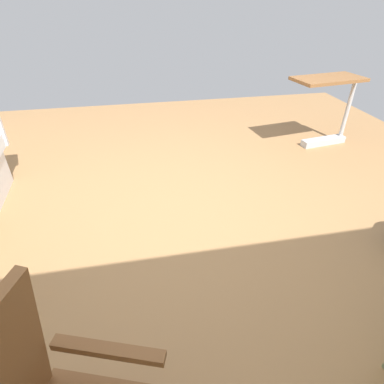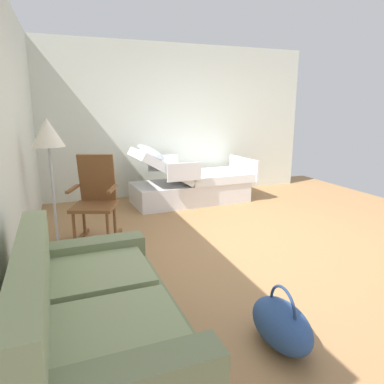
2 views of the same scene
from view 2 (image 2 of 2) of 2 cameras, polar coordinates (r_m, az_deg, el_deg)
ground_plane at (r=4.32m, az=8.97°, el=-8.05°), size 6.74×6.74×0.00m
back_wall at (r=3.55m, az=-28.30°, el=8.28°), size 5.59×0.10×2.70m
side_wall at (r=6.56m, az=-2.37°, el=11.50°), size 0.10×5.06×2.70m
hospital_bed at (r=5.99m, az=-0.30°, el=1.26°), size 1.10×2.11×1.07m
couch at (r=2.27m, az=-15.37°, el=-20.95°), size 1.62×0.90×0.85m
rocking_chair at (r=4.32m, az=-15.51°, el=-1.36°), size 0.87×0.70×1.05m
floor_lamp at (r=4.03m, az=-22.43°, el=7.56°), size 0.34×0.34×1.48m
duffel_bag at (r=2.59m, az=14.42°, el=-20.18°), size 0.57×0.33×0.43m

